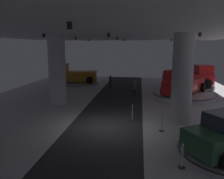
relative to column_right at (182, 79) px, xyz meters
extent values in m
cube|color=silver|center=(-4.54, -1.46, -2.77)|extent=(24.00, 44.00, 0.05)
cube|color=#2D2D33|center=(-4.54, -1.46, -2.75)|extent=(4.40, 44.00, 0.01)
cube|color=silver|center=(-4.54, -1.46, 2.80)|extent=(24.00, 44.00, 0.10)
cylinder|color=black|center=(-8.21, -1.16, 2.57)|extent=(0.16, 0.16, 0.22)
cylinder|color=black|center=(-7.94, 4.65, 2.57)|extent=(0.16, 0.16, 0.22)
cylinder|color=black|center=(-8.27, 10.88, 2.57)|extent=(0.16, 0.16, 0.22)
cylinder|color=black|center=(-4.69, -7.43, 2.57)|extent=(0.16, 0.16, 0.22)
cylinder|color=black|center=(-4.38, -1.22, 2.57)|extent=(0.16, 0.16, 0.22)
cylinder|color=black|center=(-4.49, 4.89, 2.57)|extent=(0.16, 0.16, 0.22)
cylinder|color=black|center=(-4.34, 10.65, 2.57)|extent=(0.16, 0.16, 0.22)
cylinder|color=black|center=(0.58, -1.17, 2.57)|extent=(0.16, 0.16, 0.22)
cylinder|color=black|center=(0.71, 4.66, 2.57)|extent=(0.16, 0.16, 0.22)
cylinder|color=black|center=(0.52, 10.44, 2.57)|extent=(0.16, 0.16, 0.22)
cylinder|color=#ADADB2|center=(0.00, 0.00, 0.00)|extent=(1.26, 1.26, 5.50)
cylinder|color=silver|center=(-9.27, 3.61, 0.00)|extent=(1.39, 1.39, 5.50)
cylinder|color=silver|center=(1.53, 7.27, -2.57)|extent=(5.57, 5.57, 0.36)
cylinder|color=black|center=(1.53, 7.27, -2.42)|extent=(5.68, 5.68, 0.05)
cube|color=red|center=(1.53, 7.27, -1.64)|extent=(4.53, 5.62, 1.20)
cube|color=red|center=(0.65, 5.81, -0.59)|extent=(2.50, 2.44, 1.00)
cube|color=#28333D|center=(0.92, 6.25, -0.59)|extent=(1.54, 0.97, 0.75)
cylinder|color=black|center=(1.58, 5.07, -1.97)|extent=(0.67, 0.86, 0.84)
cylinder|color=black|center=(-0.43, 6.28, -1.97)|extent=(0.67, 0.86, 0.84)
cylinder|color=black|center=(3.49, 8.25, -1.97)|extent=(0.67, 0.86, 0.84)
cylinder|color=black|center=(1.48, 9.46, -1.97)|extent=(0.67, 0.86, 0.84)
cylinder|color=#B7B7BC|center=(-10.58, 13.25, -2.62)|extent=(5.57, 5.56, 0.26)
cylinder|color=black|center=(-10.58, 13.25, -2.52)|extent=(5.68, 5.68, 0.05)
cube|color=#B77519|center=(-10.58, 13.25, -1.74)|extent=(5.56, 2.87, 1.20)
cube|color=#B77519|center=(-12.26, 12.99, -0.69)|extent=(1.97, 2.13, 1.00)
cube|color=#28333D|center=(-11.76, 13.07, -0.69)|extent=(0.34, 1.74, 0.75)
cylinder|color=black|center=(-12.24, 11.81, -2.07)|extent=(0.87, 0.40, 0.84)
cylinder|color=black|center=(-12.59, 14.13, -2.07)|extent=(0.87, 0.40, 0.84)
cylinder|color=black|center=(-8.57, 12.37, -2.07)|extent=(0.87, 0.40, 0.84)
cylinder|color=black|center=(-8.92, 14.69, -2.07)|extent=(0.87, 0.40, 0.84)
cylinder|color=#333338|center=(2.86, 12.47, -2.62)|extent=(5.90, 5.90, 0.26)
cylinder|color=white|center=(2.86, 12.47, -2.52)|extent=(6.01, 6.01, 0.05)
cube|color=red|center=(2.86, 12.47, -1.74)|extent=(5.58, 2.95, 1.20)
cube|color=red|center=(4.53, 12.75, -0.69)|extent=(1.99, 2.16, 1.00)
cube|color=#28333D|center=(4.03, 12.67, -0.69)|extent=(0.37, 1.74, 0.75)
cylinder|color=black|center=(4.49, 13.94, -2.07)|extent=(0.87, 0.42, 0.84)
cylinder|color=black|center=(4.88, 11.62, -2.07)|extent=(0.87, 0.42, 0.84)
cylinder|color=black|center=(0.83, 13.32, -2.07)|extent=(0.87, 0.42, 0.84)
cylinder|color=black|center=(1.23, 11.00, -2.07)|extent=(0.87, 0.42, 0.84)
cylinder|color=black|center=(-0.31, -4.34, -2.15)|extent=(0.70, 0.53, 0.68)
cylinder|color=black|center=(-3.03, 6.92, -2.35)|extent=(0.14, 0.14, 0.80)
cylinder|color=black|center=(-3.02, 6.74, -2.35)|extent=(0.14, 0.14, 0.80)
cylinder|color=#6B665B|center=(-3.02, 6.83, -1.69)|extent=(0.32, 0.32, 0.62)
sphere|color=#99755B|center=(-3.02, 6.83, -1.27)|extent=(0.22, 0.22, 0.22)
cylinder|color=black|center=(-5.75, 10.26, -2.35)|extent=(0.14, 0.14, 0.80)
cylinder|color=black|center=(-5.80, 10.43, -2.35)|extent=(0.14, 0.14, 0.80)
cylinder|color=#472323|center=(-5.78, 10.34, -1.69)|extent=(0.32, 0.32, 0.62)
sphere|color=beige|center=(-5.78, 10.34, -1.27)|extent=(0.22, 0.22, 0.22)
cylinder|color=#333338|center=(-1.29, -1.83, -2.73)|extent=(0.28, 0.28, 0.04)
cylinder|color=#B2B2B7|center=(-1.29, -1.83, -2.27)|extent=(0.07, 0.07, 0.96)
sphere|color=#B2B2B7|center=(-1.29, -1.83, -1.79)|extent=(0.10, 0.10, 0.10)
cylinder|color=#333338|center=(-0.87, -5.73, -2.73)|extent=(0.28, 0.28, 0.04)
cylinder|color=#B2B2B7|center=(-0.87, -5.73, -2.27)|extent=(0.07, 0.07, 0.96)
sphere|color=#B2B2B7|center=(-0.87, -5.73, -1.79)|extent=(0.10, 0.10, 0.10)
cylinder|color=#333338|center=(-2.99, 0.01, -2.73)|extent=(0.28, 0.28, 0.04)
cylinder|color=#B2B2B7|center=(-2.99, 0.01, -2.27)|extent=(0.07, 0.07, 0.96)
sphere|color=#B2B2B7|center=(-2.99, 0.01, -1.79)|extent=(0.10, 0.10, 0.10)
camera|label=1|loc=(-2.58, -14.28, 1.98)|focal=36.73mm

